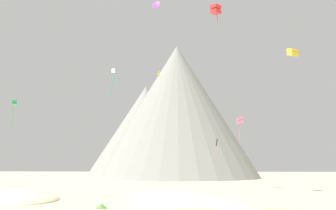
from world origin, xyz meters
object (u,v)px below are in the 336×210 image
object	(u,v)px
bush_mid_center	(170,210)
kite_white_mid	(113,76)
rock_massif	(169,115)
kite_red_high	(215,9)
bush_ridge_crest	(101,206)
kite_black_low	(217,144)
kite_yellow_mid	(159,74)
bush_scatter_east	(194,206)
kite_rainbow_low	(240,121)
bush_low_patch	(30,198)
kite_gold_mid	(292,52)
kite_green_mid	(14,103)
kite_violet_high	(156,4)

from	to	relation	value
bush_mid_center	kite_white_mid	distance (m)	34.43
rock_massif	kite_red_high	xyz separation A→B (m)	(12.62, -70.57, 7.75)
bush_ridge_crest	kite_black_low	xyz separation A→B (m)	(13.38, 21.53, 7.56)
bush_ridge_crest	kite_black_low	size ratio (longest dim) A/B	0.45
rock_massif	kite_white_mid	bearing A→B (deg)	-94.59
rock_massif	kite_yellow_mid	world-z (taller)	rock_massif
bush_scatter_east	kite_rainbow_low	xyz separation A→B (m)	(8.89, 33.30, 12.35)
bush_mid_center	kite_white_mid	xyz separation A→B (m)	(-11.86, 25.74, 19.55)
kite_rainbow_low	rock_massif	bearing A→B (deg)	16.59
bush_low_patch	bush_ridge_crest	world-z (taller)	bush_low_patch
kite_black_low	kite_rainbow_low	xyz separation A→B (m)	(5.15, 10.22, 5.05)
bush_scatter_east	kite_gold_mid	world-z (taller)	kite_gold_mid
bush_mid_center	kite_black_low	xyz separation A→B (m)	(5.98, 24.57, 7.56)
bush_mid_center	bush_low_patch	size ratio (longest dim) A/B	1.02
bush_low_patch	kite_green_mid	bearing A→B (deg)	124.93
rock_massif	kite_black_low	size ratio (longest dim) A/B	26.86
kite_black_low	kite_white_mid	distance (m)	21.53
kite_white_mid	kite_gold_mid	distance (m)	31.49
kite_yellow_mid	kite_white_mid	world-z (taller)	kite_yellow_mid
kite_green_mid	kite_violet_high	world-z (taller)	kite_violet_high
kite_green_mid	kite_violet_high	xyz separation A→B (m)	(23.59, 17.09, 26.18)
kite_green_mid	kite_rainbow_low	xyz separation A→B (m)	(40.99, 8.36, -2.46)
rock_massif	kite_red_high	world-z (taller)	rock_massif
bush_low_patch	bush_scatter_east	xyz separation A→B (m)	(20.46, -8.28, 0.15)
kite_green_mid	kite_red_high	world-z (taller)	kite_red_high
kite_violet_high	kite_red_high	size ratio (longest dim) A/B	0.60
kite_violet_high	bush_ridge_crest	bearing A→B (deg)	-67.30
bush_ridge_crest	kite_rainbow_low	distance (m)	38.87
kite_black_low	kite_white_mid	bearing A→B (deg)	-36.08
kite_violet_high	bush_mid_center	bearing A→B (deg)	-57.50
kite_violet_high	kite_rainbow_low	xyz separation A→B (m)	(17.41, -8.73, -28.64)
kite_black_low	kite_gold_mid	bearing A→B (deg)	153.91
bush_low_patch	bush_scatter_east	world-z (taller)	bush_scatter_east
bush_ridge_crest	rock_massif	distance (m)	90.96
bush_ridge_crest	kite_white_mid	world-z (taller)	kite_white_mid
bush_low_patch	kite_gold_mid	size ratio (longest dim) A/B	1.26
kite_green_mid	kite_red_high	bearing A→B (deg)	143.78
bush_scatter_east	kite_black_low	size ratio (longest dim) A/B	0.73
bush_ridge_crest	kite_red_high	bearing A→B (deg)	52.94
kite_white_mid	kite_rainbow_low	xyz separation A→B (m)	(22.99, 9.06, -6.94)
bush_scatter_east	bush_low_patch	bearing A→B (deg)	157.97
kite_red_high	kite_rainbow_low	world-z (taller)	kite_red_high
kite_gold_mid	bush_ridge_crest	bearing A→B (deg)	-165.13
kite_red_high	kite_yellow_mid	distance (m)	21.00
bush_low_patch	bush_ridge_crest	xyz separation A→B (m)	(10.82, -6.73, -0.12)
rock_massif	kite_red_high	bearing A→B (deg)	-79.86
bush_scatter_east	kite_gold_mid	distance (m)	37.81
kite_red_high	kite_white_mid	bearing A→B (deg)	-60.71
kite_green_mid	kite_rainbow_low	world-z (taller)	kite_green_mid
bush_ridge_crest	kite_rainbow_low	bearing A→B (deg)	59.73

